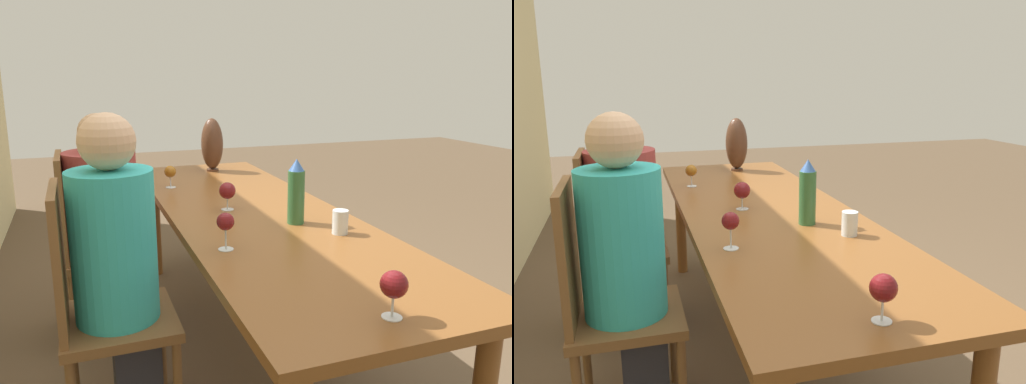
% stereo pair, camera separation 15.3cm
% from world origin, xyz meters
% --- Properties ---
extents(ground_plane, '(14.00, 14.00, 0.00)m').
position_xyz_m(ground_plane, '(0.00, 0.00, 0.00)').
color(ground_plane, brown).
extents(dining_table, '(2.61, 0.81, 0.76)m').
position_xyz_m(dining_table, '(0.00, 0.00, 0.69)').
color(dining_table, brown).
rests_on(dining_table, ground_plane).
extents(water_bottle, '(0.08, 0.08, 0.29)m').
position_xyz_m(water_bottle, '(-0.27, -0.11, 0.90)').
color(water_bottle, '#336638').
rests_on(water_bottle, dining_table).
extents(water_tumbler, '(0.07, 0.07, 0.10)m').
position_xyz_m(water_tumbler, '(-0.47, -0.22, 0.81)').
color(water_tumbler, silver).
rests_on(water_tumbler, dining_table).
extents(vase, '(0.15, 0.15, 0.36)m').
position_xyz_m(vase, '(1.04, -0.08, 0.95)').
color(vase, '#4C2D1E').
rests_on(vase, dining_table).
extents(wine_glass_0, '(0.08, 0.08, 0.14)m').
position_xyz_m(wine_glass_0, '(0.05, 0.12, 0.85)').
color(wine_glass_0, silver).
rests_on(wine_glass_0, dining_table).
extents(wine_glass_1, '(0.08, 0.08, 0.14)m').
position_xyz_m(wine_glass_1, '(-1.17, 0.01, 0.86)').
color(wine_glass_1, silver).
rests_on(wine_glass_1, dining_table).
extents(wine_glass_2, '(0.07, 0.07, 0.13)m').
position_xyz_m(wine_glass_2, '(0.63, 0.29, 0.85)').
color(wine_glass_2, silver).
rests_on(wine_glass_2, dining_table).
extents(wine_glass_3, '(0.07, 0.07, 0.15)m').
position_xyz_m(wine_glass_3, '(-0.49, 0.29, 0.87)').
color(wine_glass_3, silver).
rests_on(wine_glass_3, dining_table).
extents(chair_near, '(0.44, 0.44, 1.01)m').
position_xyz_m(chair_near, '(-0.33, 0.76, 0.53)').
color(chair_near, brown).
rests_on(chair_near, ground_plane).
extents(chair_far, '(0.44, 0.44, 1.01)m').
position_xyz_m(chair_far, '(0.47, 0.76, 0.53)').
color(chair_far, brown).
rests_on(chair_far, ground_plane).
extents(person_near, '(0.32, 0.32, 1.28)m').
position_xyz_m(person_near, '(-0.33, 0.67, 0.69)').
color(person_near, '#2D2D38').
rests_on(person_near, ground_plane).
extents(person_far, '(0.37, 0.37, 1.22)m').
position_xyz_m(person_far, '(0.47, 0.67, 0.65)').
color(person_far, '#2D2D38').
rests_on(person_far, ground_plane).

